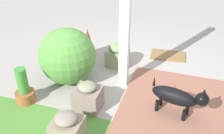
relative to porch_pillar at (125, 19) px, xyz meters
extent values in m
plane|color=#A39E99|center=(-0.16, -0.05, -1.17)|extent=(12.00, 12.00, 0.00)
cube|color=#915E4B|center=(-1.01, 0.63, -1.16)|extent=(1.80, 2.40, 0.02)
cube|color=white|center=(0.00, 0.00, 0.00)|extent=(0.14, 0.14, 2.34)
cube|color=gray|center=(0.27, -0.53, -1.01)|extent=(0.42, 0.37, 0.33)
ellipsoid|color=#73945D|center=(0.27, -0.53, -0.79)|extent=(0.31, 0.31, 0.14)
cube|color=gray|center=(0.33, 0.77, -1.00)|extent=(0.39, 0.36, 0.34)
ellipsoid|color=gray|center=(0.33, 0.77, -0.78)|extent=(0.27, 0.27, 0.12)
cube|color=gray|center=(0.33, 1.46, -1.00)|extent=(0.38, 0.36, 0.34)
ellipsoid|color=gray|center=(0.33, 1.46, -0.78)|extent=(0.28, 0.28, 0.13)
sphere|color=#52913E|center=(0.92, 0.19, -0.70)|extent=(0.95, 0.95, 0.95)
cylinder|color=#A74C2E|center=(1.43, -0.66, -1.08)|extent=(0.25, 0.25, 0.18)
ellipsoid|color=#366F37|center=(1.43, -0.66, -0.89)|extent=(0.37, 0.37, 0.22)
cylinder|color=#9D563E|center=(0.94, -0.72, -1.08)|extent=(0.24, 0.24, 0.18)
cone|color=brown|center=(0.94, -0.72, -0.78)|extent=(0.21, 0.21, 0.41)
cylinder|color=#9F5630|center=(1.32, 0.93, -1.08)|extent=(0.30, 0.30, 0.18)
cylinder|color=#3F8A35|center=(1.32, 0.93, -0.79)|extent=(0.16, 0.16, 0.42)
ellipsoid|color=black|center=(-0.88, 0.52, -0.86)|extent=(0.68, 0.36, 0.24)
sphere|color=black|center=(-1.25, 0.61, -0.76)|extent=(0.18, 0.18, 0.18)
cone|color=black|center=(-1.26, 0.56, -0.66)|extent=(0.05, 0.05, 0.08)
cone|color=black|center=(-1.23, 0.66, -0.66)|extent=(0.05, 0.05, 0.08)
cylinder|color=black|center=(-1.09, 0.49, -1.07)|extent=(0.05, 0.05, 0.20)
cylinder|color=black|center=(-1.05, 0.64, -1.07)|extent=(0.05, 0.05, 0.20)
cylinder|color=black|center=(-0.70, 0.40, -1.07)|extent=(0.05, 0.05, 0.20)
cylinder|color=black|center=(-0.66, 0.55, -1.07)|extent=(0.05, 0.05, 0.20)
cone|color=black|center=(-0.57, 0.45, -0.71)|extent=(0.04, 0.04, 0.15)
cube|color=olive|center=(-0.62, -1.20, -1.16)|extent=(0.72, 0.48, 0.03)
camera|label=1|loc=(-0.91, 3.51, 1.38)|focal=41.03mm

